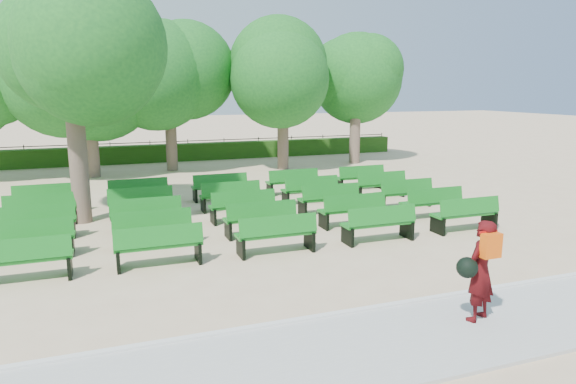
% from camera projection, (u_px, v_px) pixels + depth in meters
% --- Properties ---
extents(ground, '(120.00, 120.00, 0.00)m').
position_uv_depth(ground, '(238.00, 226.00, 14.39)').
color(ground, tan).
extents(paving, '(30.00, 2.20, 0.06)m').
position_uv_depth(paving, '(365.00, 349.00, 7.58)').
color(paving, '#B0B0AB').
rests_on(paving, ground).
extents(curb, '(30.00, 0.12, 0.10)m').
position_uv_depth(curb, '(332.00, 316.00, 8.63)').
color(curb, silver).
rests_on(curb, ground).
extents(hedge, '(26.00, 0.70, 0.90)m').
position_uv_depth(hedge, '(171.00, 153.00, 27.18)').
color(hedge, '#265114').
rests_on(hedge, ground).
extents(fence, '(26.00, 0.10, 1.02)m').
position_uv_depth(fence, '(170.00, 160.00, 27.64)').
color(fence, black).
rests_on(fence, ground).
extents(tree_line, '(21.80, 6.80, 7.04)m').
position_uv_depth(tree_line, '(183.00, 173.00, 23.59)').
color(tree_line, '#1C6920').
rests_on(tree_line, ground).
extents(bench_array, '(1.90, 0.68, 1.18)m').
position_uv_depth(bench_array, '(243.00, 218.00, 14.96)').
color(bench_array, '#13711C').
rests_on(bench_array, ground).
extents(tree_among, '(4.82, 4.82, 6.79)m').
position_uv_depth(tree_among, '(70.00, 59.00, 13.96)').
color(tree_among, brown).
rests_on(tree_among, ground).
extents(person, '(0.85, 0.61, 1.69)m').
position_uv_depth(person, '(480.00, 269.00, 8.29)').
color(person, '#3F090B').
rests_on(person, ground).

